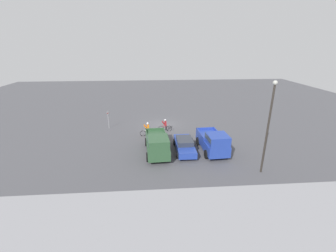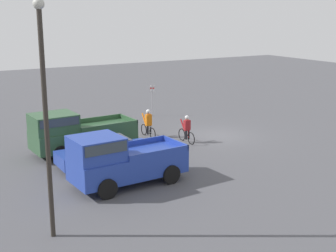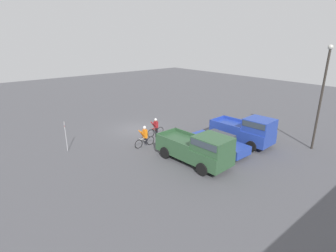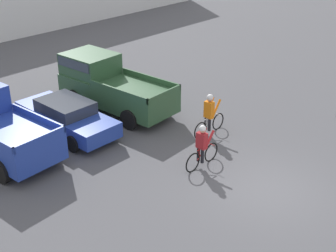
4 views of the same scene
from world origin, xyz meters
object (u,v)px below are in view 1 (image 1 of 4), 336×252
object	(u,v)px
sedan_0	(184,145)
cyclist_0	(148,129)
fire_lane_sign	(108,118)
pickup_truck_0	(214,142)
cyclist_1	(165,125)
lamppost	(269,122)
pickup_truck_1	(157,144)

from	to	relation	value
sedan_0	cyclist_0	distance (m)	5.72
sedan_0	fire_lane_sign	xyz separation A→B (m)	(8.86, -7.34, 0.73)
fire_lane_sign	pickup_truck_0	bearing A→B (deg)	145.84
sedan_0	cyclist_1	size ratio (longest dim) A/B	2.74
sedan_0	cyclist_1	bearing A→B (deg)	-74.24
cyclist_1	lamppost	bearing A→B (deg)	126.77
cyclist_0	lamppost	distance (m)	13.63
sedan_0	pickup_truck_1	bearing A→B (deg)	12.51
pickup_truck_1	cyclist_0	xyz separation A→B (m)	(0.99, -4.93, -0.31)
pickup_truck_1	lamppost	xyz separation A→B (m)	(-8.77, 3.87, 3.33)
pickup_truck_0	cyclist_0	distance (m)	8.22
pickup_truck_1	cyclist_0	size ratio (longest dim) A/B	3.02
sedan_0	lamppost	bearing A→B (deg)	143.22
lamppost	sedan_0	bearing A→B (deg)	-36.78
pickup_truck_1	cyclist_0	world-z (taller)	pickup_truck_1
pickup_truck_0	sedan_0	bearing A→B (deg)	-11.85
pickup_truck_0	fire_lane_sign	distance (m)	14.13
sedan_0	cyclist_0	size ratio (longest dim) A/B	2.57
pickup_truck_0	fire_lane_sign	size ratio (longest dim) A/B	2.17
cyclist_1	fire_lane_sign	distance (m)	7.47
pickup_truck_0	pickup_truck_1	size ratio (longest dim) A/B	0.91
fire_lane_sign	lamppost	bearing A→B (deg)	141.49
pickup_truck_1	cyclist_1	size ratio (longest dim) A/B	3.23
sedan_0	lamppost	size ratio (longest dim) A/B	0.61
sedan_0	cyclist_1	distance (m)	5.92
pickup_truck_1	cyclist_1	xyz separation A→B (m)	(-1.17, -6.31, -0.39)
pickup_truck_1	fire_lane_sign	world-z (taller)	fire_lane_sign
pickup_truck_0	cyclist_0	xyz separation A→B (m)	(6.58, -4.90, -0.34)
pickup_truck_1	cyclist_1	distance (m)	6.43
pickup_truck_1	sedan_0	bearing A→B (deg)	-167.49
pickup_truck_0	cyclist_1	world-z (taller)	pickup_truck_0
pickup_truck_0	pickup_truck_1	world-z (taller)	pickup_truck_0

